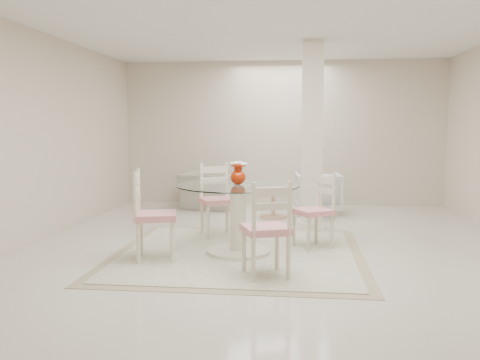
# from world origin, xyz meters

# --- Properties ---
(ground) EXTENTS (7.00, 7.00, 0.00)m
(ground) POSITION_xyz_m (0.00, 0.00, 0.00)
(ground) COLOR beige
(ground) RESTS_ON ground
(room_shell) EXTENTS (6.02, 7.02, 2.71)m
(room_shell) POSITION_xyz_m (0.00, 0.00, 1.86)
(room_shell) COLOR beige
(room_shell) RESTS_ON ground
(column) EXTENTS (0.30, 0.30, 2.70)m
(column) POSITION_xyz_m (0.50, 1.30, 1.35)
(column) COLOR beige
(column) RESTS_ON ground
(area_rug) EXTENTS (2.89, 2.89, 0.02)m
(area_rug) POSITION_xyz_m (-0.38, -0.37, 0.01)
(area_rug) COLOR tan
(area_rug) RESTS_ON ground
(dining_table) EXTENTS (1.42, 1.42, 0.82)m
(dining_table) POSITION_xyz_m (-0.38, -0.37, 0.42)
(dining_table) COLOR #EDE2C3
(dining_table) RESTS_ON ground
(red_vase) EXTENTS (0.20, 0.18, 0.27)m
(red_vase) POSITION_xyz_m (-0.38, -0.36, 0.95)
(red_vase) COLOR #A72005
(red_vase) RESTS_ON dining_table
(dining_chair_east) EXTENTS (0.56, 0.56, 1.01)m
(dining_chair_east) POSITION_xyz_m (0.55, 0.04, 0.53)
(dining_chair_east) COLOR beige
(dining_chair_east) RESTS_ON ground
(dining_chair_north) EXTENTS (0.57, 0.57, 1.09)m
(dining_chair_north) POSITION_xyz_m (-0.79, 0.57, 0.58)
(dining_chair_north) COLOR beige
(dining_chair_north) RESTS_ON ground
(dining_chair_west) EXTENTS (0.53, 0.53, 1.11)m
(dining_chair_west) POSITION_xyz_m (-1.32, -0.76, 0.59)
(dining_chair_west) COLOR #ECE4C2
(dining_chair_west) RESTS_ON ground
(dining_chair_south) EXTENTS (0.55, 0.55, 1.07)m
(dining_chair_south) POSITION_xyz_m (0.02, -1.30, 0.56)
(dining_chair_south) COLOR beige
(dining_chair_south) RESTS_ON ground
(recliner_taupe) EXTENTS (1.13, 1.03, 0.65)m
(recliner_taupe) POSITION_xyz_m (-1.26, 2.83, 0.32)
(recliner_taupe) COLOR gray
(recliner_taupe) RESTS_ON ground
(armchair_white) EXTENTS (0.81, 0.83, 0.70)m
(armchair_white) POSITION_xyz_m (0.65, 2.58, 0.35)
(armchair_white) COLOR white
(armchair_white) RESTS_ON ground
(side_table) EXTENTS (0.46, 0.46, 0.47)m
(side_table) POSITION_xyz_m (-0.08, 2.04, 0.22)
(side_table) COLOR tan
(side_table) RESTS_ON ground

